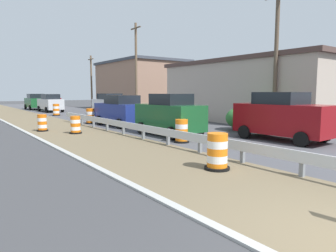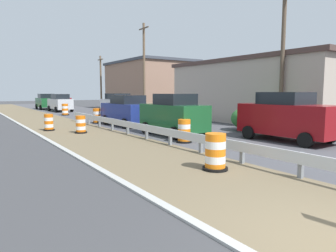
{
  "view_description": "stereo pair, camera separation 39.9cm",
  "coord_description": "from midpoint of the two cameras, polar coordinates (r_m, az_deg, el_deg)",
  "views": [
    {
      "loc": [
        -4.81,
        -1.85,
        2.28
      ],
      "look_at": [
        1.37,
        6.56,
        1.09
      ],
      "focal_mm": 32.43,
      "sensor_mm": 36.0,
      "label": 1
    },
    {
      "loc": [
        -4.48,
        -2.08,
        2.28
      ],
      "look_at": [
        1.37,
        6.56,
        1.09
      ],
      "focal_mm": 32.43,
      "sensor_mm": 36.0,
      "label": 2
    }
  ],
  "objects": [
    {
      "name": "car_lead_far_lane",
      "position": [
        37.11,
        -19.35,
        4.14
      ],
      "size": [
        2.01,
        4.57,
        2.01
      ],
      "rotation": [
        0.0,
        0.0,
        1.59
      ],
      "color": "silver",
      "rests_on": "ground"
    },
    {
      "name": "traffic_barrel_farthest",
      "position": [
        30.97,
        -18.43,
        2.86
      ],
      "size": [
        0.73,
        0.73,
        1.12
      ],
      "color": "orange",
      "rests_on": "ground"
    },
    {
      "name": "traffic_barrel_mid",
      "position": [
        17.32,
        -15.45,
        0.12
      ],
      "size": [
        0.66,
        0.66,
        0.96
      ],
      "color": "orange",
      "rests_on": "ground"
    },
    {
      "name": "traffic_barrel_nearest",
      "position": [
        8.99,
        10.15,
        -5.11
      ],
      "size": [
        0.75,
        0.75,
        1.08
      ],
      "color": "orange",
      "rests_on": "ground"
    },
    {
      "name": "utility_pole_mid",
      "position": [
        31.39,
        -4.15,
        10.89
      ],
      "size": [
        0.24,
        1.8,
        9.09
      ],
      "color": "brown",
      "rests_on": "ground"
    },
    {
      "name": "car_lead_near_lane",
      "position": [
        42.56,
        -21.7,
        4.3
      ],
      "size": [
        2.14,
        4.16,
        2.01
      ],
      "rotation": [
        0.0,
        0.0,
        1.56
      ],
      "color": "#195128",
      "rests_on": "ground"
    },
    {
      "name": "traffic_barrel_close",
      "position": [
        13.63,
        3.9,
        -1.16
      ],
      "size": [
        0.7,
        0.7,
        1.05
      ],
      "color": "orange",
      "rests_on": "ground"
    },
    {
      "name": "car_trailing_far_lane",
      "position": [
        20.48,
        -7.18,
        2.91
      ],
      "size": [
        2.08,
        4.5,
        2.05
      ],
      "rotation": [
        0.0,
        0.0,
        1.59
      ],
      "color": "navy",
      "rests_on": "ground"
    },
    {
      "name": "roadside_shop_near",
      "position": [
        24.5,
        16.98,
        6.39
      ],
      "size": [
        6.34,
        14.17,
        4.7
      ],
      "color": "#AD9E8E",
      "rests_on": "ground"
    },
    {
      "name": "roadside_shop_far",
      "position": [
        39.22,
        -3.14,
        7.58
      ],
      "size": [
        7.95,
        11.41,
        6.07
      ],
      "color": "#93705B",
      "rests_on": "ground"
    },
    {
      "name": "utility_pole_near",
      "position": [
        19.37,
        21.3,
        12.05
      ],
      "size": [
        0.24,
        1.8,
        8.3
      ],
      "color": "brown",
      "rests_on": "ground"
    },
    {
      "name": "car_distant_b",
      "position": [
        15.77,
        1.73,
        2.12
      ],
      "size": [
        1.98,
        4.04,
        2.17
      ],
      "rotation": [
        0.0,
        0.0,
        1.58
      ],
      "color": "#195128",
      "rests_on": "ground"
    },
    {
      "name": "car_distant_a",
      "position": [
        15.11,
        22.27,
        1.63
      ],
      "size": [
        2.22,
        4.46,
        2.26
      ],
      "rotation": [
        0.0,
        0.0,
        -1.55
      ],
      "color": "maroon",
      "rests_on": "ground"
    },
    {
      "name": "traffic_barrel_far",
      "position": [
        19.03,
        -20.93,
        0.49
      ],
      "size": [
        0.63,
        0.63,
        0.97
      ],
      "color": "orange",
      "rests_on": "ground"
    },
    {
      "name": "car_trailing_near_lane",
      "position": [
        48.8,
        -19.22,
        4.58
      ],
      "size": [
        1.98,
        4.65,
        1.94
      ],
      "rotation": [
        0.0,
        0.0,
        -1.56
      ],
      "color": "maroon",
      "rests_on": "ground"
    },
    {
      "name": "traffic_barrel_farther",
      "position": [
        22.45,
        -12.72,
        1.75
      ],
      "size": [
        0.69,
        0.69,
        1.09
      ],
      "color": "orange",
      "rests_on": "ground"
    },
    {
      "name": "bush_roadside",
      "position": [
        18.36,
        16.09,
        1.38
      ],
      "size": [
        2.41,
        2.41,
        1.46
      ],
      "primitive_type": "ellipsoid",
      "color": "#337533",
      "rests_on": "ground"
    },
    {
      "name": "utility_pole_far",
      "position": [
        43.97,
        -12.24,
        8.27
      ],
      "size": [
        0.24,
        1.8,
        7.23
      ],
      "color": "brown",
      "rests_on": "ground"
    },
    {
      "name": "car_mid_far_lane",
      "position": [
        30.0,
        -8.94,
        4.06
      ],
      "size": [
        2.19,
        4.66,
        2.11
      ],
      "rotation": [
        0.0,
        0.0,
        -1.55
      ],
      "color": "silver",
      "rests_on": "ground"
    }
  ]
}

